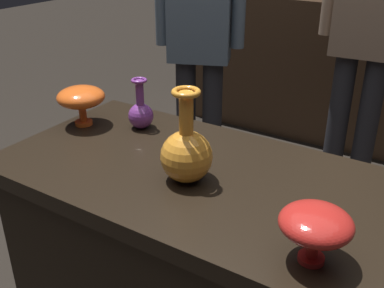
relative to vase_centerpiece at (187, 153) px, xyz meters
The scene contains 8 objects.
display_plinth 0.48m from the vase_centerpiece, 91.22° to the left, with size 1.20×0.64×0.80m.
back_display_shelf 2.29m from the vase_centerpiece, 90.03° to the left, with size 2.60×0.40×0.99m.
vase_centerpiece is the anchor object (origin of this frame).
vase_tall_behind 0.40m from the vase_centerpiece, 146.78° to the left, with size 0.09×0.09×0.18m.
vase_left_accent 0.43m from the vase_centerpiece, 19.37° to the right, with size 0.16×0.16×0.13m.
vase_right_accent 0.54m from the vase_centerpiece, 166.12° to the left, with size 0.17×0.17×0.14m.
visitor_center_back 1.42m from the vase_centerpiece, 84.78° to the left, with size 0.47×0.20×1.73m.
visitor_near_left 1.30m from the vase_centerpiece, 120.06° to the left, with size 0.44×0.29×1.58m.
Camera 1 is at (0.61, -0.99, 1.45)m, focal length 42.88 mm.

